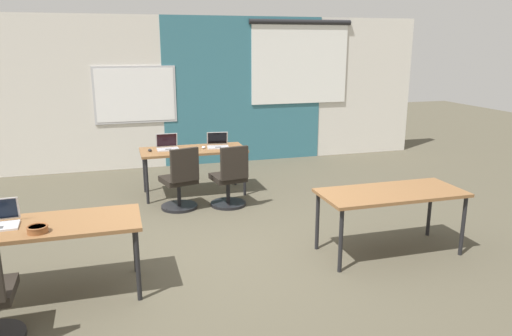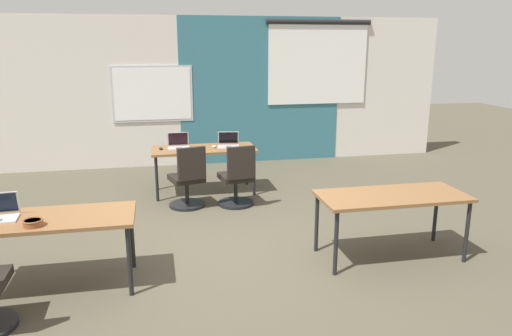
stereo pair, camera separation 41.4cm
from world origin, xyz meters
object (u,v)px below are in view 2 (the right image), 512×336
at_px(laptop_far_left, 179,145).
at_px(snack_bowl, 33,222).
at_px(desk_far_center, 204,152).
at_px(mouse_far_right, 214,146).
at_px(laptop_far_right, 228,143).
at_px(desk_near_right, 392,200).
at_px(mouse_far_left, 161,148).
at_px(chair_far_right, 237,181).
at_px(chair_far_left, 188,182).
at_px(desk_near_left, 47,224).

relative_size(laptop_far_left, snack_bowl, 1.87).
xyz_separation_m(desk_far_center, mouse_far_right, (0.16, -0.00, 0.08)).
bearing_deg(mouse_far_right, laptop_far_right, 9.29).
relative_size(desk_near_right, mouse_far_left, 15.74).
xyz_separation_m(desk_near_right, mouse_far_right, (-1.59, 2.80, 0.08)).
bearing_deg(desk_far_center, chair_far_right, -62.62).
distance_m(desk_near_right, laptop_far_left, 3.59).
height_order(desk_far_center, chair_far_left, chair_far_left).
bearing_deg(desk_far_center, laptop_far_left, 166.58).
distance_m(laptop_far_left, mouse_far_right, 0.55).
relative_size(desk_far_center, laptop_far_left, 4.81).
height_order(desk_near_right, mouse_far_right, mouse_far_right).
xyz_separation_m(desk_near_left, desk_far_center, (1.75, 2.80, 0.00)).
bearing_deg(desk_near_right, laptop_far_right, 115.52).
xyz_separation_m(desk_near_right, mouse_far_left, (-2.41, 2.82, 0.08)).
distance_m(laptop_far_right, snack_bowl, 3.77).
xyz_separation_m(chair_far_left, laptop_far_right, (0.70, 0.73, 0.39)).
xyz_separation_m(laptop_far_left, snack_bowl, (-1.44, -3.10, -0.01)).
bearing_deg(snack_bowl, mouse_far_right, 56.61).
bearing_deg(laptop_far_right, chair_far_right, -81.82).
distance_m(laptop_far_right, mouse_far_right, 0.24).
bearing_deg(chair_far_right, desk_near_left, 34.36).
height_order(chair_far_left, laptop_far_right, laptop_far_right).
height_order(laptop_far_left, chair_far_left, laptop_far_left).
bearing_deg(desk_far_center, desk_near_right, -57.99).
bearing_deg(mouse_far_left, desk_far_center, -1.70).
height_order(desk_near_left, chair_far_left, chair_far_left).
xyz_separation_m(desk_near_right, chair_far_right, (-1.35, 2.04, -0.28)).
height_order(desk_far_center, laptop_far_right, laptop_far_right).
relative_size(desk_near_left, mouse_far_right, 14.05).
bearing_deg(chair_far_left, mouse_far_right, -139.33).
bearing_deg(desk_near_left, chair_far_right, 43.48).
distance_m(desk_far_center, chair_far_right, 0.91).
bearing_deg(chair_far_right, chair_far_left, -15.41).
height_order(laptop_far_left, laptop_far_right, laptop_far_left).
bearing_deg(desk_near_right, chair_far_left, 134.17).
bearing_deg(desk_near_left, snack_bowl, -108.66).
bearing_deg(laptop_far_right, desk_near_left, -118.97).
height_order(laptop_far_left, mouse_far_right, laptop_far_left).
relative_size(desk_near_left, laptop_far_right, 4.32).
bearing_deg(desk_near_right, desk_near_left, 180.00).
height_order(desk_far_center, mouse_far_right, mouse_far_right).
bearing_deg(mouse_far_left, desk_near_left, -111.22).
height_order(chair_far_left, snack_bowl, chair_far_left).
relative_size(laptop_far_left, laptop_far_right, 0.90).
bearing_deg(laptop_far_right, desk_far_center, -166.46).
height_order(mouse_far_left, snack_bowl, snack_bowl).
distance_m(chair_far_left, laptop_far_right, 1.08).
distance_m(chair_far_right, snack_bowl, 3.18).
bearing_deg(laptop_far_right, desk_near_right, -56.35).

